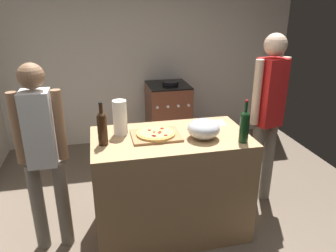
% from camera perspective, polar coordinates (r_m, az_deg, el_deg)
% --- Properties ---
extents(ground_plane, '(4.44, 3.34, 0.02)m').
position_cam_1_polar(ground_plane, '(3.78, -1.08, -10.38)').
color(ground_plane, '#6B5B4C').
extents(kitchen_wall_rear, '(4.44, 0.10, 2.60)m').
position_cam_1_polar(kitchen_wall_rear, '(4.67, -4.81, 12.85)').
color(kitchen_wall_rear, beige).
rests_on(kitchen_wall_rear, ground_plane).
extents(counter, '(1.31, 0.73, 0.92)m').
position_cam_1_polar(counter, '(2.90, 0.44, -10.19)').
color(counter, tan).
rests_on(counter, ground_plane).
extents(cutting_board, '(0.40, 0.32, 0.02)m').
position_cam_1_polar(cutting_board, '(2.67, -2.16, -1.68)').
color(cutting_board, '#9E7247').
rests_on(cutting_board, counter).
extents(pizza, '(0.32, 0.32, 0.03)m').
position_cam_1_polar(pizza, '(2.66, -2.16, -1.27)').
color(pizza, tan).
rests_on(pizza, cutting_board).
extents(mixing_bowl, '(0.26, 0.26, 0.16)m').
position_cam_1_polar(mixing_bowl, '(2.63, 6.32, -0.49)').
color(mixing_bowl, '#B2B2B7').
rests_on(mixing_bowl, counter).
extents(paper_towel_roll, '(0.12, 0.12, 0.30)m').
position_cam_1_polar(paper_towel_roll, '(2.69, -8.47, 1.46)').
color(paper_towel_roll, white).
rests_on(paper_towel_roll, counter).
extents(wine_bottle_amber, '(0.07, 0.07, 0.35)m').
position_cam_1_polar(wine_bottle_amber, '(2.59, 13.35, 0.15)').
color(wine_bottle_amber, '#143819').
rests_on(wine_bottle_amber, counter).
extents(wine_bottle_green, '(0.08, 0.08, 0.34)m').
position_cam_1_polar(wine_bottle_green, '(2.52, -11.54, -0.14)').
color(wine_bottle_green, '#331E0F').
rests_on(wine_bottle_green, counter).
extents(recipe_sheet, '(0.23, 0.17, 0.00)m').
position_cam_1_polar(recipe_sheet, '(2.99, 8.03, 0.52)').
color(recipe_sheet, white).
rests_on(recipe_sheet, counter).
extents(stove, '(0.55, 0.61, 0.96)m').
position_cam_1_polar(stove, '(4.54, -0.00, 1.78)').
color(stove, brown).
rests_on(stove, ground_plane).
extents(person_in_stripes, '(0.38, 0.20, 1.57)m').
position_cam_1_polar(person_in_stripes, '(2.67, -21.31, -4.03)').
color(person_in_stripes, slate).
rests_on(person_in_stripes, ground_plane).
extents(person_in_red, '(0.38, 0.25, 1.71)m').
position_cam_1_polar(person_in_red, '(3.23, 17.23, 2.67)').
color(person_in_red, slate).
rests_on(person_in_red, ground_plane).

